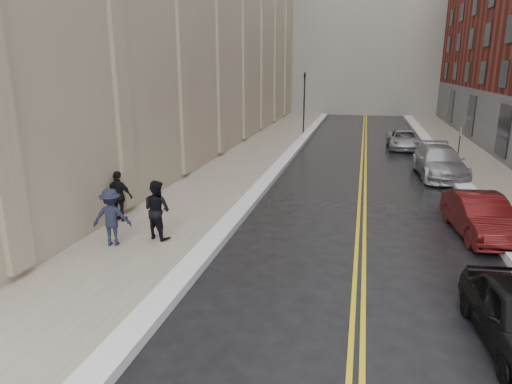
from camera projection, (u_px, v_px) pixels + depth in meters
The scene contains 15 objects.
ground at pixel (241, 332), 10.09m from camera, with size 160.00×160.00×0.00m, color black.
sidewalk_left at pixel (238, 168), 26.08m from camera, with size 4.00×64.00×0.15m, color gray.
sidewalk_right at pixel (495, 181), 23.09m from camera, with size 3.00×64.00×0.15m, color gray.
lane_stripe_a at pixel (361, 175), 24.58m from camera, with size 0.12×64.00×0.01m, color gold.
lane_stripe_b at pixel (365, 175), 24.52m from camera, with size 0.12×64.00×0.01m, color gold.
snow_ridge_left at pixel (277, 169), 25.55m from camera, with size 0.70×60.80×0.26m, color white.
snow_ridge_right at pixel (456, 177), 23.48m from camera, with size 0.85×60.80×0.30m, color white.
traffic_signal at pixel (304, 98), 37.99m from camera, with size 0.18×0.15×5.20m.
parking_sign_far at pixel (459, 142), 26.75m from camera, with size 0.06×0.35×2.23m.
car_maroon at pixel (480, 216), 15.63m from camera, with size 1.52×4.36×1.44m, color #420B0C.
car_silver_near at pixel (439, 162), 24.04m from camera, with size 2.23×5.49×1.59m, color #94969A.
car_silver_far at pixel (404, 140), 32.31m from camera, with size 2.14×4.65×1.29m, color #9EA0A6.
pedestrian_a at pixel (157, 210), 14.95m from camera, with size 0.96×0.75×1.97m, color black.
pedestrian_b at pixel (112, 217), 14.39m from camera, with size 1.19×0.69×1.85m, color black.
pedestrian_c at pixel (119, 196), 16.65m from camera, with size 1.10×0.46×1.87m, color black.
Camera 1 is at (2.35, -8.59, 5.67)m, focal length 32.00 mm.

